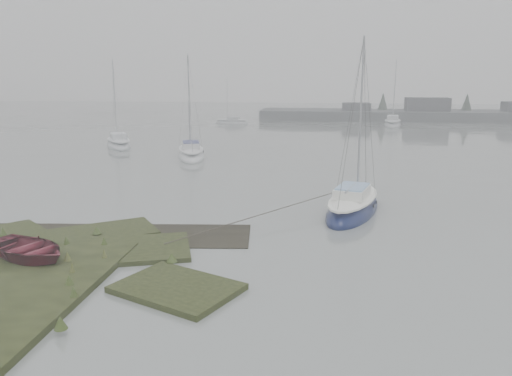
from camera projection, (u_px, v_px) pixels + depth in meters
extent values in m
plane|color=slate|center=(266.00, 148.00, 44.56)|extent=(160.00, 160.00, 0.00)
cube|color=#4C4F51|center=(468.00, 116.00, 72.26)|extent=(60.00, 8.00, 1.60)
cube|color=#424247|center=(356.00, 110.00, 73.05)|extent=(4.00, 3.00, 2.20)
cube|color=#424247|center=(427.00, 108.00, 71.75)|extent=(6.00, 3.00, 3.00)
cone|color=#384238|center=(383.00, 104.00, 74.33)|extent=(2.00, 2.00, 3.50)
cone|color=#384238|center=(467.00, 105.00, 72.87)|extent=(2.00, 2.00, 3.50)
ellipsoid|color=#0E153D|center=(353.00, 211.00, 23.53)|extent=(3.70, 6.51, 1.50)
ellipsoid|color=white|center=(353.00, 198.00, 23.40)|extent=(3.09, 5.63, 0.42)
cube|color=white|center=(352.00, 192.00, 23.08)|extent=(1.87, 2.41, 0.44)
cube|color=#88AAD2|center=(353.00, 186.00, 23.02)|extent=(1.74, 2.22, 0.07)
cylinder|color=#939399|center=(361.00, 115.00, 23.26)|extent=(0.10, 0.10, 7.07)
cylinder|color=#939399|center=(352.00, 187.00, 22.87)|extent=(0.78, 2.40, 0.08)
ellipsoid|color=silver|center=(191.00, 156.00, 39.39)|extent=(3.70, 6.39, 1.48)
ellipsoid|color=silver|center=(191.00, 149.00, 39.27)|extent=(3.09, 5.53, 0.42)
cube|color=silver|center=(191.00, 145.00, 38.94)|extent=(1.86, 2.37, 0.43)
cube|color=navy|center=(191.00, 142.00, 38.88)|extent=(1.73, 2.18, 0.07)
cylinder|color=#939399|center=(189.00, 100.00, 39.19)|extent=(0.10, 0.10, 6.94)
cylinder|color=#939399|center=(191.00, 142.00, 38.72)|extent=(0.79, 2.34, 0.08)
ellipsoid|color=#AAB0B4|center=(119.00, 146.00, 45.38)|extent=(4.65, 6.10, 1.44)
ellipsoid|color=silver|center=(118.00, 140.00, 45.25)|extent=(3.93, 5.25, 0.41)
cube|color=silver|center=(118.00, 136.00, 44.95)|extent=(2.12, 2.39, 0.42)
cube|color=silver|center=(118.00, 133.00, 44.90)|extent=(1.96, 2.21, 0.07)
cylinder|color=#939399|center=(115.00, 98.00, 45.13)|extent=(0.09, 0.09, 6.77)
cylinder|color=#939399|center=(119.00, 134.00, 44.74)|extent=(1.25, 2.09, 0.08)
ellipsoid|color=#AEB2B7|center=(392.00, 125.00, 64.26)|extent=(3.12, 6.65, 1.55)
ellipsoid|color=silver|center=(393.00, 121.00, 64.13)|extent=(2.57, 5.77, 0.44)
cube|color=silver|center=(393.00, 118.00, 63.79)|extent=(1.71, 2.39, 0.46)
cube|color=silver|center=(393.00, 116.00, 63.73)|extent=(1.59, 2.19, 0.07)
cylinder|color=#939399|center=(395.00, 89.00, 64.03)|extent=(0.10, 0.10, 7.31)
cylinder|color=#939399|center=(393.00, 116.00, 63.56)|extent=(0.50, 2.54, 0.08)
ellipsoid|color=silver|center=(232.00, 123.00, 67.37)|extent=(4.70, 1.89, 1.11)
ellipsoid|color=silver|center=(232.00, 120.00, 67.27)|extent=(4.09, 1.54, 0.31)
cube|color=silver|center=(233.00, 118.00, 67.17)|extent=(1.65, 1.11, 0.33)
cube|color=#B2B6BE|center=(233.00, 117.00, 67.13)|extent=(1.51, 1.04, 0.05)
cylinder|color=#939399|center=(227.00, 99.00, 66.77)|extent=(0.07, 0.07, 5.24)
cylinder|color=#939399|center=(234.00, 117.00, 67.11)|extent=(1.83, 0.21, 0.06)
imported|color=maroon|center=(28.00, 248.00, 16.99)|extent=(4.13, 3.67, 0.71)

